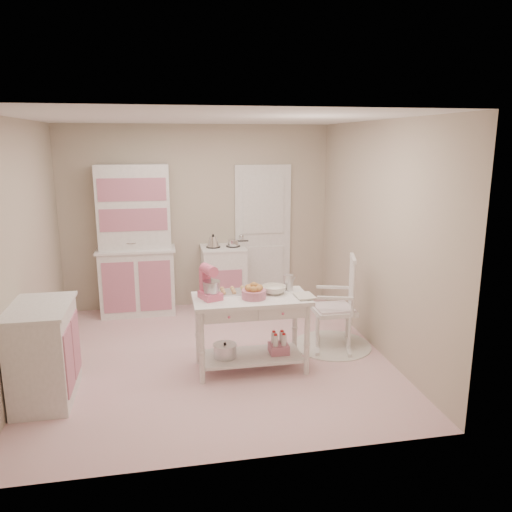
{
  "coord_description": "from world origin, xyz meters",
  "views": [
    {
      "loc": [
        -0.49,
        -5.22,
        2.38
      ],
      "look_at": [
        0.52,
        0.13,
        1.11
      ],
      "focal_mm": 35.0,
      "sensor_mm": 36.0,
      "label": 1
    }
  ],
  "objects_px": {
    "stove": "(224,278)",
    "base_cabinet": "(44,353)",
    "stand_mixer": "(210,283)",
    "work_table": "(251,333)",
    "rocking_chair": "(334,301)",
    "hutch": "(135,241)",
    "bread_basket": "(254,294)"
  },
  "relations": [
    {
      "from": "work_table",
      "to": "bread_basket",
      "type": "distance_m",
      "value": 0.45
    },
    {
      "from": "rocking_chair",
      "to": "work_table",
      "type": "xyz_separation_m",
      "value": [
        -1.05,
        -0.42,
        -0.15
      ]
    },
    {
      "from": "stand_mixer",
      "to": "hutch",
      "type": "bearing_deg",
      "value": 91.47
    },
    {
      "from": "stove",
      "to": "rocking_chair",
      "type": "xyz_separation_m",
      "value": [
        1.1,
        -1.56,
        0.09
      ]
    },
    {
      "from": "hutch",
      "to": "bread_basket",
      "type": "xyz_separation_m",
      "value": [
        1.26,
        -2.08,
        -0.19
      ]
    },
    {
      "from": "work_table",
      "to": "stove",
      "type": "bearing_deg",
      "value": 91.26
    },
    {
      "from": "base_cabinet",
      "to": "rocking_chair",
      "type": "relative_size",
      "value": 0.84
    },
    {
      "from": "base_cabinet",
      "to": "bread_basket",
      "type": "xyz_separation_m",
      "value": [
        2.02,
        0.22,
        0.39
      ]
    },
    {
      "from": "rocking_chair",
      "to": "stand_mixer",
      "type": "distance_m",
      "value": 1.58
    },
    {
      "from": "stove",
      "to": "stand_mixer",
      "type": "xyz_separation_m",
      "value": [
        -0.38,
        -1.96,
        0.51
      ]
    },
    {
      "from": "base_cabinet",
      "to": "rocking_chair",
      "type": "xyz_separation_m",
      "value": [
        3.06,
        0.68,
        0.09
      ]
    },
    {
      "from": "stove",
      "to": "base_cabinet",
      "type": "height_order",
      "value": "same"
    },
    {
      "from": "stove",
      "to": "bread_basket",
      "type": "distance_m",
      "value": 2.06
    },
    {
      "from": "rocking_chair",
      "to": "stand_mixer",
      "type": "xyz_separation_m",
      "value": [
        -1.47,
        -0.4,
        0.42
      ]
    },
    {
      "from": "base_cabinet",
      "to": "stand_mixer",
      "type": "height_order",
      "value": "stand_mixer"
    },
    {
      "from": "hutch",
      "to": "base_cabinet",
      "type": "relative_size",
      "value": 2.26
    },
    {
      "from": "hutch",
      "to": "bread_basket",
      "type": "height_order",
      "value": "hutch"
    },
    {
      "from": "hutch",
      "to": "rocking_chair",
      "type": "relative_size",
      "value": 1.89
    },
    {
      "from": "hutch",
      "to": "base_cabinet",
      "type": "bearing_deg",
      "value": -108.29
    },
    {
      "from": "stove",
      "to": "rocking_chair",
      "type": "relative_size",
      "value": 0.84
    },
    {
      "from": "hutch",
      "to": "work_table",
      "type": "height_order",
      "value": "hutch"
    },
    {
      "from": "stove",
      "to": "base_cabinet",
      "type": "relative_size",
      "value": 1.0
    },
    {
      "from": "base_cabinet",
      "to": "stove",
      "type": "bearing_deg",
      "value": 48.9
    },
    {
      "from": "hutch",
      "to": "stove",
      "type": "distance_m",
      "value": 1.33
    },
    {
      "from": "stove",
      "to": "work_table",
      "type": "xyz_separation_m",
      "value": [
        0.04,
        -1.98,
        -0.06
      ]
    },
    {
      "from": "stove",
      "to": "work_table",
      "type": "relative_size",
      "value": 0.77
    },
    {
      "from": "base_cabinet",
      "to": "stand_mixer",
      "type": "bearing_deg",
      "value": 10.32
    },
    {
      "from": "base_cabinet",
      "to": "bread_basket",
      "type": "bearing_deg",
      "value": 6.15
    },
    {
      "from": "hutch",
      "to": "base_cabinet",
      "type": "distance_m",
      "value": 2.49
    },
    {
      "from": "stand_mixer",
      "to": "bread_basket",
      "type": "xyz_separation_m",
      "value": [
        0.44,
        -0.07,
        -0.12
      ]
    },
    {
      "from": "stove",
      "to": "base_cabinet",
      "type": "bearing_deg",
      "value": -131.1
    },
    {
      "from": "hutch",
      "to": "work_table",
      "type": "distance_m",
      "value": 2.46
    }
  ]
}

